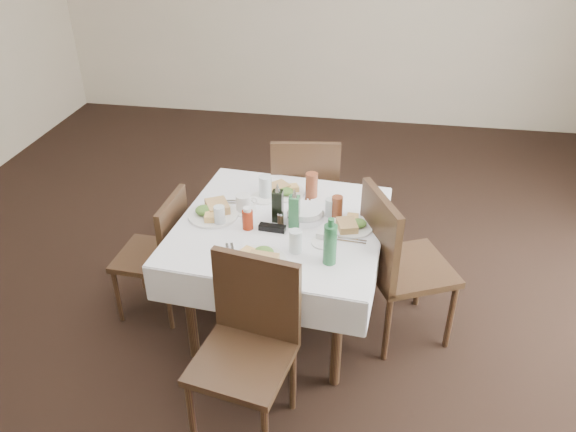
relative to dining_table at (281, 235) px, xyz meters
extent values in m
plane|color=black|center=(-0.19, 0.13, -0.67)|extent=(7.00, 7.00, 0.00)
cylinder|color=black|center=(-0.46, -0.39, -0.31)|extent=(0.06, 0.06, 0.72)
cylinder|color=black|center=(-0.39, 0.46, -0.31)|extent=(0.06, 0.06, 0.72)
cylinder|color=black|center=(0.39, -0.46, -0.31)|extent=(0.06, 0.06, 0.72)
cylinder|color=black|center=(0.46, 0.39, -0.31)|extent=(0.06, 0.06, 0.72)
cube|color=black|center=(0.00, 0.00, 0.06)|extent=(1.16, 1.16, 0.03)
cube|color=white|center=(0.00, 0.00, 0.08)|extent=(1.27, 1.27, 0.01)
cube|color=white|center=(0.05, 0.59, -0.03)|extent=(1.18, 0.11, 0.22)
cube|color=white|center=(-0.05, -0.59, -0.03)|extent=(1.18, 0.11, 0.22)
cube|color=white|center=(0.59, -0.05, -0.03)|extent=(0.11, 1.18, 0.22)
cube|color=white|center=(-0.59, 0.05, -0.03)|extent=(0.11, 1.18, 0.22)
cube|color=black|center=(0.02, 0.86, -0.19)|extent=(0.53, 0.53, 0.04)
cube|color=black|center=(0.05, 0.65, 0.06)|extent=(0.47, 0.11, 0.51)
cylinder|color=black|center=(0.20, 1.09, -0.43)|extent=(0.04, 0.04, 0.48)
cylinder|color=black|center=(0.25, 0.68, -0.43)|extent=(0.04, 0.04, 0.48)
cylinder|color=black|center=(-0.21, 1.03, -0.43)|extent=(0.04, 0.04, 0.48)
cylinder|color=black|center=(-0.15, 0.63, -0.43)|extent=(0.04, 0.04, 0.48)
cube|color=black|center=(-0.04, -0.84, -0.21)|extent=(0.53, 0.53, 0.04)
cube|color=black|center=(-0.01, -0.63, 0.04)|extent=(0.46, 0.12, 0.50)
cylinder|color=black|center=(-0.27, -1.00, -0.44)|extent=(0.04, 0.04, 0.47)
cylinder|color=black|center=(-0.20, -0.61, -0.44)|extent=(0.04, 0.04, 0.47)
cylinder|color=black|center=(0.18, -0.68, -0.44)|extent=(0.04, 0.04, 0.47)
cube|color=black|center=(0.77, 0.05, -0.18)|extent=(0.63, 0.63, 0.04)
cube|color=black|center=(0.57, -0.04, 0.08)|extent=(0.24, 0.45, 0.52)
cylinder|color=black|center=(1.05, -0.05, -0.43)|extent=(0.04, 0.04, 0.49)
cylinder|color=black|center=(0.67, -0.23, -0.43)|extent=(0.04, 0.04, 0.49)
cylinder|color=black|center=(0.87, 0.32, -0.43)|extent=(0.04, 0.04, 0.49)
cylinder|color=black|center=(0.50, 0.15, -0.43)|extent=(0.04, 0.04, 0.49)
cube|color=black|center=(-0.85, 0.00, -0.26)|extent=(0.42, 0.42, 0.04)
cube|color=black|center=(-0.67, -0.01, -0.04)|extent=(0.06, 0.41, 0.44)
cylinder|color=black|center=(-1.02, 0.18, -0.46)|extent=(0.03, 0.03, 0.42)
cylinder|color=black|center=(-0.67, 0.17, -0.46)|extent=(0.03, 0.03, 0.42)
cylinder|color=black|center=(-1.04, -0.17, -0.46)|extent=(0.03, 0.03, 0.42)
cylinder|color=black|center=(-0.69, -0.18, -0.46)|extent=(0.03, 0.03, 0.42)
cylinder|color=white|center=(-0.04, 0.36, 0.10)|extent=(0.26, 0.26, 0.01)
cube|color=#AF734C|center=(-0.08, 0.36, 0.12)|extent=(0.17, 0.17, 0.04)
cube|color=#DB9E54|center=(0.00, 0.38, 0.12)|extent=(0.11, 0.10, 0.03)
ellipsoid|color=#336117|center=(-0.02, 0.32, 0.12)|extent=(0.10, 0.09, 0.04)
cylinder|color=white|center=(-0.05, -0.41, 0.10)|extent=(0.30, 0.30, 0.02)
cube|color=#AF734C|center=(-0.01, -0.45, 0.13)|extent=(0.16, 0.13, 0.05)
cube|color=#DB9E54|center=(-0.10, -0.39, 0.12)|extent=(0.12, 0.11, 0.04)
ellipsoid|color=#336117|center=(-0.03, -0.37, 0.13)|extent=(0.11, 0.10, 0.05)
cylinder|color=white|center=(0.41, 0.02, 0.10)|extent=(0.26, 0.26, 0.01)
cube|color=#AF734C|center=(0.39, -0.02, 0.12)|extent=(0.14, 0.16, 0.04)
cube|color=#DB9E54|center=(0.41, 0.06, 0.12)|extent=(0.07, 0.09, 0.03)
ellipsoid|color=#336117|center=(0.45, 0.01, 0.12)|extent=(0.09, 0.09, 0.04)
cylinder|color=white|center=(-0.41, 0.01, 0.10)|extent=(0.30, 0.30, 0.02)
cube|color=#AF734C|center=(-0.40, 0.05, 0.13)|extent=(0.18, 0.20, 0.05)
cube|color=#DB9E54|center=(-0.40, -0.05, 0.12)|extent=(0.09, 0.11, 0.04)
ellipsoid|color=#336117|center=(-0.46, 0.00, 0.13)|extent=(0.11, 0.10, 0.05)
cylinder|color=white|center=(-0.16, 0.26, 0.10)|extent=(0.17, 0.17, 0.01)
cylinder|color=white|center=(0.28, -0.17, 0.10)|extent=(0.14, 0.14, 0.01)
cylinder|color=silver|center=(-0.15, 0.28, 0.16)|extent=(0.08, 0.08, 0.15)
cylinder|color=silver|center=(0.13, -0.27, 0.15)|extent=(0.07, 0.07, 0.13)
cylinder|color=silver|center=(0.28, 0.13, 0.15)|extent=(0.06, 0.06, 0.11)
cylinder|color=silver|center=(-0.35, -0.08, 0.15)|extent=(0.06, 0.06, 0.12)
cylinder|color=brown|center=(0.14, 0.34, 0.17)|extent=(0.08, 0.08, 0.16)
cylinder|color=brown|center=(0.32, 0.12, 0.16)|extent=(0.07, 0.07, 0.14)
cylinder|color=silver|center=(0.14, 0.06, 0.11)|extent=(0.22, 0.22, 0.04)
cylinder|color=white|center=(0.14, 0.06, 0.14)|extent=(0.20, 0.20, 0.05)
cube|color=black|center=(-0.02, 0.02, 0.19)|extent=(0.06, 0.06, 0.20)
cone|color=silver|center=(-0.02, 0.02, 0.31)|extent=(0.03, 0.03, 0.05)
cube|color=#2D7241|center=(0.08, -0.02, 0.19)|extent=(0.06, 0.06, 0.19)
cone|color=silver|center=(0.08, -0.02, 0.31)|extent=(0.03, 0.03, 0.05)
cylinder|color=maroon|center=(-0.18, -0.09, 0.15)|extent=(0.06, 0.06, 0.12)
cylinder|color=white|center=(-0.18, -0.09, 0.22)|extent=(0.05, 0.05, 0.02)
cylinder|color=white|center=(-0.04, 0.02, 0.12)|extent=(0.03, 0.03, 0.07)
cylinder|color=silver|center=(-0.04, 0.02, 0.16)|extent=(0.03, 0.03, 0.01)
cylinder|color=#392A19|center=(0.00, -0.02, 0.12)|extent=(0.04, 0.04, 0.07)
cylinder|color=silver|center=(0.00, -0.02, 0.17)|extent=(0.04, 0.04, 0.01)
cylinder|color=white|center=(-0.24, 0.09, 0.10)|extent=(0.15, 0.15, 0.01)
cylinder|color=white|center=(-0.24, 0.09, 0.15)|extent=(0.09, 0.09, 0.10)
cylinder|color=black|center=(-0.24, 0.09, 0.18)|extent=(0.08, 0.08, 0.01)
torus|color=white|center=(-0.19, 0.12, 0.15)|extent=(0.06, 0.04, 0.06)
cube|color=black|center=(-0.03, -0.09, 0.11)|extent=(0.16, 0.06, 0.03)
cylinder|color=#2D7241|center=(0.32, -0.35, 0.20)|extent=(0.07, 0.07, 0.23)
cylinder|color=#2D7241|center=(0.32, -0.35, 0.34)|extent=(0.03, 0.03, 0.04)
cube|color=white|center=(0.27, -0.14, 0.11)|extent=(0.10, 0.07, 0.05)
cube|color=#D9858B|center=(0.27, -0.14, 0.12)|extent=(0.07, 0.05, 0.02)
cube|color=silver|center=(0.11, 0.35, 0.09)|extent=(0.02, 0.16, 0.01)
cube|color=silver|center=(0.13, 0.35, 0.09)|extent=(0.02, 0.16, 0.01)
cube|color=silver|center=(-0.20, -0.34, 0.09)|extent=(0.07, 0.16, 0.01)
cube|color=silver|center=(-0.23, -0.35, 0.09)|extent=(0.07, 0.16, 0.01)
cube|color=silver|center=(0.42, -0.14, 0.09)|extent=(0.16, 0.03, 0.01)
cube|color=silver|center=(0.43, -0.11, 0.09)|extent=(0.16, 0.03, 0.01)
cube|color=silver|center=(-0.36, 0.19, 0.09)|extent=(0.21, 0.06, 0.01)
cube|color=silver|center=(-0.36, 0.16, 0.09)|extent=(0.21, 0.06, 0.01)
camera|label=1|loc=(0.51, -2.74, 1.84)|focal=35.00mm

